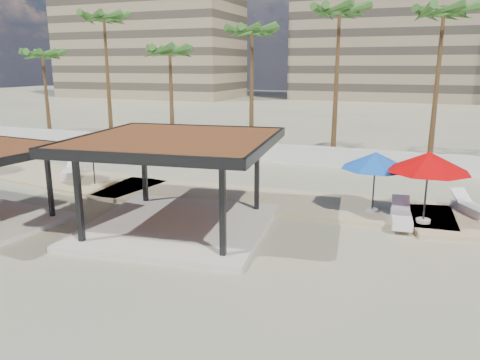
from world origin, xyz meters
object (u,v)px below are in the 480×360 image
at_px(pavilion_central, 176,174).
at_px(lounger_a, 72,172).
at_px(umbrella_c, 429,162).
at_px(lounger_c, 471,208).
at_px(lounger_b, 401,218).

xyz_separation_m(pavilion_central, lounger_a, (-9.43, 5.01, -1.74)).
relative_size(pavilion_central, lounger_a, 3.36).
relative_size(umbrella_c, lounger_c, 1.84).
relative_size(lounger_a, lounger_b, 1.04).
bearing_deg(pavilion_central, lounger_b, 15.25).
height_order(pavilion_central, lounger_a, pavilion_central).
distance_m(pavilion_central, lounger_c, 12.13).
xyz_separation_m(lounger_a, lounger_c, (20.00, 0.69, -0.01)).
bearing_deg(umbrella_c, lounger_b, -157.19).
distance_m(umbrella_c, lounger_c, 3.50).
distance_m(pavilion_central, lounger_b, 8.80).
distance_m(pavilion_central, umbrella_c, 9.50).
xyz_separation_m(umbrella_c, lounger_c, (1.81, 2.04, -2.19)).
bearing_deg(lounger_c, pavilion_central, 87.01).
distance_m(lounger_a, lounger_b, 17.47).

